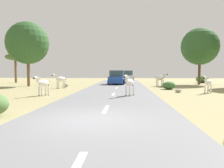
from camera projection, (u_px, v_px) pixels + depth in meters
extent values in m
plane|color=#998E60|center=(88.00, 121.00, 7.45)|extent=(90.00, 90.00, 0.00)
cube|color=slate|center=(101.00, 120.00, 7.42)|extent=(6.00, 64.00, 0.05)
cube|color=silver|center=(106.00, 109.00, 9.41)|extent=(0.16, 2.00, 0.01)
cube|color=silver|center=(113.00, 94.00, 15.39)|extent=(0.16, 2.00, 0.01)
cube|color=silver|center=(117.00, 88.00, 21.36)|extent=(0.16, 2.00, 0.01)
cube|color=silver|center=(119.00, 84.00, 27.34)|extent=(0.16, 2.00, 0.01)
cube|color=silver|center=(120.00, 82.00, 33.32)|extent=(0.16, 2.00, 0.01)
ellipsoid|color=silver|center=(130.00, 82.00, 14.56)|extent=(0.79, 1.10, 0.48)
cylinder|color=silver|center=(126.00, 91.00, 14.36)|extent=(0.13, 0.13, 0.70)
cylinder|color=#28231E|center=(126.00, 96.00, 14.38)|extent=(0.16, 0.16, 0.05)
cylinder|color=silver|center=(130.00, 91.00, 14.24)|extent=(0.13, 0.13, 0.70)
cylinder|color=#28231E|center=(130.00, 96.00, 14.26)|extent=(0.16, 0.16, 0.05)
cylinder|color=silver|center=(130.00, 90.00, 14.95)|extent=(0.13, 0.13, 0.70)
cylinder|color=#28231E|center=(130.00, 95.00, 14.97)|extent=(0.16, 0.16, 0.05)
cylinder|color=silver|center=(133.00, 90.00, 14.83)|extent=(0.13, 0.13, 0.70)
cylinder|color=#28231E|center=(133.00, 95.00, 14.85)|extent=(0.16, 0.16, 0.05)
cylinder|color=silver|center=(127.00, 79.00, 14.11)|extent=(0.32, 0.41, 0.41)
cube|color=black|center=(127.00, 78.00, 14.11)|extent=(0.17, 0.32, 0.28)
ellipsoid|color=silver|center=(125.00, 77.00, 13.89)|extent=(0.35, 0.48, 0.22)
ellipsoid|color=black|center=(124.00, 77.00, 13.73)|extent=(0.18, 0.20, 0.13)
cone|color=silver|center=(125.00, 75.00, 14.01)|extent=(0.11, 0.11, 0.13)
cone|color=silver|center=(127.00, 75.00, 13.95)|extent=(0.11, 0.11, 0.13)
cylinder|color=black|center=(133.00, 83.00, 15.02)|extent=(0.09, 0.15, 0.41)
ellipsoid|color=silver|center=(44.00, 83.00, 15.02)|extent=(0.74, 1.06, 0.47)
cylinder|color=silver|center=(39.00, 91.00, 14.82)|extent=(0.13, 0.13, 0.67)
cylinder|color=#28231E|center=(39.00, 96.00, 14.84)|extent=(0.15, 0.15, 0.04)
cylinder|color=silver|center=(42.00, 91.00, 14.71)|extent=(0.13, 0.13, 0.67)
cylinder|color=#28231E|center=(42.00, 96.00, 14.73)|extent=(0.15, 0.15, 0.04)
cylinder|color=silver|center=(46.00, 90.00, 15.40)|extent=(0.13, 0.13, 0.67)
cylinder|color=#28231E|center=(46.00, 95.00, 15.42)|extent=(0.15, 0.15, 0.04)
cylinder|color=silver|center=(48.00, 90.00, 15.29)|extent=(0.13, 0.13, 0.67)
cylinder|color=#28231E|center=(48.00, 95.00, 15.31)|extent=(0.15, 0.15, 0.04)
cylinder|color=silver|center=(38.00, 80.00, 14.59)|extent=(0.30, 0.39, 0.40)
cube|color=black|center=(38.00, 79.00, 14.58)|extent=(0.16, 0.31, 0.27)
ellipsoid|color=silver|center=(36.00, 78.00, 14.37)|extent=(0.33, 0.47, 0.22)
ellipsoid|color=black|center=(34.00, 78.00, 14.22)|extent=(0.17, 0.19, 0.13)
cone|color=silver|center=(36.00, 76.00, 14.49)|extent=(0.11, 0.11, 0.13)
cone|color=silver|center=(38.00, 76.00, 14.43)|extent=(0.11, 0.11, 0.13)
cylinder|color=black|center=(49.00, 84.00, 15.47)|extent=(0.09, 0.14, 0.40)
ellipsoid|color=silver|center=(61.00, 79.00, 21.39)|extent=(1.00, 1.04, 0.49)
cylinder|color=silver|center=(57.00, 85.00, 21.29)|extent=(0.15, 0.15, 0.70)
cylinder|color=#28231E|center=(57.00, 88.00, 21.31)|extent=(0.17, 0.17, 0.05)
cylinder|color=silver|center=(59.00, 85.00, 21.10)|extent=(0.15, 0.15, 0.70)
cylinder|color=#28231E|center=(59.00, 88.00, 21.12)|extent=(0.17, 0.17, 0.05)
cylinder|color=silver|center=(63.00, 85.00, 21.75)|extent=(0.15, 0.15, 0.70)
cylinder|color=#28231E|center=(63.00, 88.00, 21.77)|extent=(0.17, 0.17, 0.05)
cylinder|color=silver|center=(65.00, 85.00, 21.56)|extent=(0.15, 0.15, 0.70)
cylinder|color=#28231E|center=(65.00, 88.00, 21.58)|extent=(0.17, 0.17, 0.05)
cylinder|color=silver|center=(56.00, 77.00, 21.04)|extent=(0.39, 0.40, 0.42)
cube|color=black|center=(56.00, 76.00, 21.03)|extent=(0.26, 0.28, 0.29)
ellipsoid|color=silver|center=(54.00, 75.00, 20.86)|extent=(0.44, 0.46, 0.23)
ellipsoid|color=black|center=(52.00, 75.00, 20.74)|extent=(0.20, 0.21, 0.14)
cone|color=silver|center=(55.00, 74.00, 20.98)|extent=(0.12, 0.12, 0.13)
cone|color=silver|center=(55.00, 74.00, 20.88)|extent=(0.12, 0.12, 0.13)
cylinder|color=black|center=(65.00, 80.00, 21.75)|extent=(0.13, 0.13, 0.42)
ellipsoid|color=silver|center=(160.00, 78.00, 24.12)|extent=(1.07, 1.06, 0.51)
cylinder|color=silver|center=(162.00, 83.00, 23.80)|extent=(0.15, 0.15, 0.73)
cylinder|color=#28231E|center=(162.00, 86.00, 23.82)|extent=(0.17, 0.17, 0.05)
cylinder|color=silver|center=(163.00, 83.00, 23.99)|extent=(0.15, 0.15, 0.73)
cylinder|color=#28231E|center=(163.00, 86.00, 24.01)|extent=(0.17, 0.17, 0.05)
cylinder|color=silver|center=(156.00, 83.00, 24.32)|extent=(0.15, 0.15, 0.73)
cylinder|color=#28231E|center=(156.00, 86.00, 24.34)|extent=(0.17, 0.17, 0.05)
cylinder|color=silver|center=(158.00, 83.00, 24.51)|extent=(0.15, 0.15, 0.73)
cylinder|color=#28231E|center=(158.00, 86.00, 24.53)|extent=(0.17, 0.17, 0.05)
cylinder|color=silver|center=(164.00, 76.00, 23.72)|extent=(0.41, 0.41, 0.43)
cube|color=black|center=(164.00, 75.00, 23.72)|extent=(0.28, 0.28, 0.30)
ellipsoid|color=silver|center=(166.00, 74.00, 23.53)|extent=(0.47, 0.47, 0.23)
ellipsoid|color=black|center=(167.00, 74.00, 23.39)|extent=(0.21, 0.21, 0.14)
cone|color=silver|center=(165.00, 73.00, 23.56)|extent=(0.12, 0.12, 0.14)
cone|color=silver|center=(165.00, 73.00, 23.65)|extent=(0.12, 0.12, 0.14)
cylinder|color=black|center=(156.00, 79.00, 24.52)|extent=(0.14, 0.13, 0.44)
ellipsoid|color=silver|center=(208.00, 82.00, 16.70)|extent=(0.91, 0.98, 0.45)
cylinder|color=silver|center=(205.00, 89.00, 16.59)|extent=(0.13, 0.13, 0.65)
cylinder|color=#28231E|center=(205.00, 93.00, 16.61)|extent=(0.15, 0.15, 0.04)
cylinder|color=silver|center=(208.00, 89.00, 16.42)|extent=(0.13, 0.13, 0.65)
cylinder|color=#28231E|center=(208.00, 93.00, 16.44)|extent=(0.15, 0.15, 0.04)
cylinder|color=silver|center=(208.00, 89.00, 17.04)|extent=(0.13, 0.13, 0.65)
cylinder|color=#28231E|center=(208.00, 92.00, 17.06)|extent=(0.15, 0.15, 0.04)
cylinder|color=silver|center=(211.00, 89.00, 16.88)|extent=(0.13, 0.13, 0.65)
cylinder|color=#28231E|center=(211.00, 93.00, 16.90)|extent=(0.15, 0.15, 0.04)
cylinder|color=silver|center=(206.00, 79.00, 16.36)|extent=(0.35, 0.37, 0.38)
cube|color=black|center=(206.00, 78.00, 16.35)|extent=(0.23, 0.26, 0.26)
ellipsoid|color=silver|center=(205.00, 78.00, 16.19)|extent=(0.40, 0.43, 0.21)
ellipsoid|color=black|center=(204.00, 78.00, 16.07)|extent=(0.19, 0.19, 0.13)
cone|color=silver|center=(205.00, 76.00, 16.30)|extent=(0.11, 0.11, 0.12)
cone|color=silver|center=(206.00, 76.00, 16.21)|extent=(0.11, 0.11, 0.12)
cylinder|color=black|center=(210.00, 83.00, 17.05)|extent=(0.11, 0.13, 0.39)
cube|color=silver|center=(127.00, 78.00, 35.17)|extent=(1.98, 4.28, 0.80)
cube|color=#334751|center=(127.00, 73.00, 34.93)|extent=(1.74, 2.27, 0.76)
cube|color=black|center=(126.00, 79.00, 37.35)|extent=(1.72, 0.24, 0.24)
cylinder|color=black|center=(132.00, 79.00, 36.52)|extent=(0.25, 0.69, 0.68)
cylinder|color=black|center=(121.00, 79.00, 36.55)|extent=(0.25, 0.69, 0.68)
cylinder|color=black|center=(133.00, 79.00, 33.82)|extent=(0.25, 0.69, 0.68)
cylinder|color=black|center=(122.00, 79.00, 33.86)|extent=(0.25, 0.69, 0.68)
cube|color=#1E479E|center=(117.00, 80.00, 27.55)|extent=(2.09, 4.32, 0.80)
cube|color=#334751|center=(117.00, 73.00, 27.30)|extent=(1.79, 2.31, 0.76)
cube|color=black|center=(119.00, 81.00, 29.70)|extent=(1.72, 0.28, 0.24)
cylinder|color=black|center=(125.00, 81.00, 28.78)|extent=(0.27, 0.69, 0.68)
cylinder|color=black|center=(112.00, 81.00, 29.02)|extent=(0.27, 0.69, 0.68)
cylinder|color=black|center=(123.00, 82.00, 26.11)|extent=(0.27, 0.69, 0.68)
cylinder|color=black|center=(109.00, 82.00, 26.35)|extent=(0.27, 0.69, 0.68)
cylinder|color=#4C3823|center=(199.00, 73.00, 27.31)|extent=(0.32, 0.32, 2.94)
sphere|color=#2D5628|center=(200.00, 46.00, 27.11)|extent=(4.65, 4.65, 4.65)
cylinder|color=brown|center=(28.00, 73.00, 24.32)|extent=(0.32, 0.32, 2.96)
sphere|color=#2D5628|center=(28.00, 43.00, 24.12)|extent=(4.69, 4.69, 4.69)
cylinder|color=brown|center=(16.00, 72.00, 31.68)|extent=(0.33, 0.33, 3.27)
ellipsoid|color=#425B2D|center=(15.00, 57.00, 31.55)|extent=(2.83, 2.83, 0.99)
ellipsoid|color=#4C7038|center=(202.00, 79.00, 31.31)|extent=(1.78, 1.60, 1.07)
ellipsoid|color=#386633|center=(169.00, 85.00, 20.21)|extent=(1.21, 1.09, 0.73)
ellipsoid|color=#A89E8C|center=(178.00, 91.00, 17.19)|extent=(0.51, 0.38, 0.28)
ellipsoid|color=gray|center=(65.00, 85.00, 23.30)|extent=(0.63, 0.57, 0.41)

